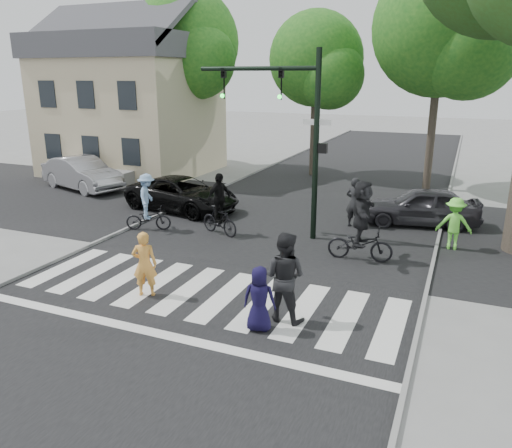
{
  "coord_description": "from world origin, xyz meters",
  "views": [
    {
      "loc": [
        5.57,
        -9.01,
        5.19
      ],
      "look_at": [
        0.5,
        3.0,
        1.3
      ],
      "focal_mm": 35.0,
      "sensor_mm": 36.0,
      "label": 1
    }
  ],
  "objects": [
    {
      "name": "cyclist_left",
      "position": [
        -4.38,
        4.91,
        0.86
      ],
      "size": [
        1.65,
        1.16,
        1.98
      ],
      "color": "black",
      "rests_on": "ground"
    },
    {
      "name": "bg_tree_0",
      "position": [
        -13.74,
        16.0,
        6.14
      ],
      "size": [
        5.46,
        5.2,
        8.97
      ],
      "color": "brown",
      "rests_on": "ground"
    },
    {
      "name": "car_silver",
      "position": [
        -10.98,
        9.13,
        0.77
      ],
      "size": [
        4.93,
        2.92,
        1.53
      ],
      "primitive_type": "imported",
      "rotation": [
        0.0,
        0.0,
        1.27
      ],
      "color": "#A5A5AA",
      "rests_on": "ground"
    },
    {
      "name": "bystander_dark",
      "position": [
        2.14,
        8.03,
        0.9
      ],
      "size": [
        0.73,
        0.56,
        1.79
      ],
      "primitive_type": "imported",
      "rotation": [
        0.0,
        0.0,
        2.92
      ],
      "color": "black",
      "rests_on": "ground"
    },
    {
      "name": "pedestrian_woman",
      "position": [
        -1.3,
        0.32,
        0.82
      ],
      "size": [
        0.7,
        0.59,
        1.64
      ],
      "primitive_type": "imported",
      "rotation": [
        0.0,
        0.0,
        3.55
      ],
      "color": "#F2A342",
      "rests_on": "ground"
    },
    {
      "name": "crosswalk",
      "position": [
        0.0,
        0.66,
        0.01
      ],
      "size": [
        10.0,
        3.85,
        0.01
      ],
      "color": "silver",
      "rests_on": "ground"
    },
    {
      "name": "car_suv",
      "position": [
        -4.66,
        7.67,
        0.66
      ],
      "size": [
        5.06,
        2.99,
        1.32
      ],
      "primitive_type": "imported",
      "rotation": [
        0.0,
        0.0,
        1.39
      ],
      "color": "black",
      "rests_on": "ground"
    },
    {
      "name": "car_grey",
      "position": [
        4.3,
        9.23,
        0.69
      ],
      "size": [
        4.27,
        2.34,
        1.38
      ],
      "primitive_type": "imported",
      "rotation": [
        0.0,
        0.0,
        -1.39
      ],
      "color": "#2E2D32",
      "rests_on": "ground"
    },
    {
      "name": "road_cross",
      "position": [
        0.0,
        8.0,
        0.01
      ],
      "size": [
        70.0,
        10.0,
        0.01
      ],
      "primitive_type": "cube",
      "color": "black",
      "rests_on": "ground"
    },
    {
      "name": "cyclist_right",
      "position": [
        3.03,
        4.8,
        1.06
      ],
      "size": [
        1.92,
        1.79,
        2.37
      ],
      "color": "black",
      "rests_on": "ground"
    },
    {
      "name": "ground",
      "position": [
        0.0,
        0.0,
        0.0
      ],
      "size": [
        120.0,
        120.0,
        0.0
      ],
      "primitive_type": "plane",
      "color": "gray",
      "rests_on": "ground"
    },
    {
      "name": "bg_tree_3",
      "position": [
        4.31,
        15.27,
        6.94
      ],
      "size": [
        6.3,
        6.0,
        10.2
      ],
      "color": "brown",
      "rests_on": "ground"
    },
    {
      "name": "traffic_signal",
      "position": [
        0.35,
        6.2,
        3.9
      ],
      "size": [
        4.45,
        0.29,
        6.0
      ],
      "color": "black",
      "rests_on": "ground"
    },
    {
      "name": "bg_tree_2",
      "position": [
        -1.76,
        16.62,
        5.78
      ],
      "size": [
        5.04,
        4.8,
        8.4
      ],
      "color": "brown",
      "rests_on": "ground"
    },
    {
      "name": "curb_right",
      "position": [
        5.05,
        5.0,
        0.05
      ],
      "size": [
        0.1,
        70.0,
        0.1
      ],
      "primitive_type": "cube",
      "color": "gray",
      "rests_on": "ground"
    },
    {
      "name": "pedestrian_child",
      "position": [
        1.93,
        -0.21,
        0.71
      ],
      "size": [
        0.77,
        0.58,
        1.42
      ],
      "primitive_type": "imported",
      "rotation": [
        0.0,
        0.0,
        3.34
      ],
      "color": "black",
      "rests_on": "ground"
    },
    {
      "name": "house",
      "position": [
        -11.49,
        13.98,
        3.8
      ],
      "size": [
        8.4,
        8.1,
        8.82
      ],
      "color": "beige",
      "rests_on": "ground"
    },
    {
      "name": "bystander_hivis",
      "position": [
        5.48,
        6.89,
        0.82
      ],
      "size": [
        1.09,
        0.66,
        1.63
      ],
      "primitive_type": "imported",
      "rotation": [
        0.0,
        0.0,
        3.2
      ],
      "color": "#74F748",
      "rests_on": "ground"
    },
    {
      "name": "curb_left",
      "position": [
        -5.05,
        5.0,
        0.05
      ],
      "size": [
        0.1,
        70.0,
        0.1
      ],
      "primitive_type": "cube",
      "color": "gray",
      "rests_on": "ground"
    },
    {
      "name": "road_stem",
      "position": [
        0.0,
        5.0,
        0.01
      ],
      "size": [
        10.0,
        70.0,
        0.01
      ],
      "primitive_type": "cube",
      "color": "black",
      "rests_on": "ground"
    },
    {
      "name": "bg_tree_1",
      "position": [
        -8.7,
        15.48,
        6.65
      ],
      "size": [
        6.09,
        5.8,
        9.8
      ],
      "color": "brown",
      "rests_on": "ground"
    },
    {
      "name": "pedestrian_adult",
      "position": [
        2.24,
        0.45,
        1.01
      ],
      "size": [
        1.04,
        0.84,
        2.02
      ],
      "primitive_type": "imported",
      "rotation": [
        0.0,
        0.0,
        3.06
      ],
      "color": "black",
      "rests_on": "ground"
    },
    {
      "name": "cyclist_mid",
      "position": [
        -1.85,
        5.4,
        0.87
      ],
      "size": [
        1.67,
        1.06,
        2.11
      ],
      "color": "black",
      "rests_on": "ground"
    }
  ]
}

